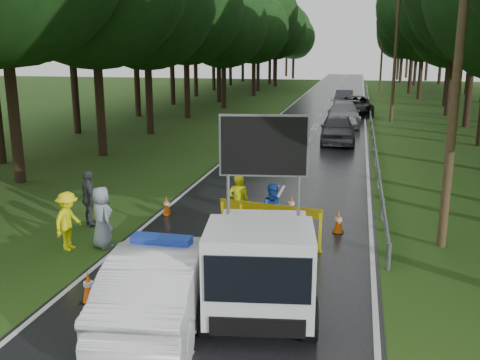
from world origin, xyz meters
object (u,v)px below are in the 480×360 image
(officer, at_px, (239,203))
(queue_car_third, at_px, (356,106))
(police_sedan, at_px, (163,281))
(queue_car_first, at_px, (338,129))
(queue_car_fourth, at_px, (344,98))
(barrier, at_px, (270,214))
(civilian, at_px, (274,213))
(queue_car_second, at_px, (343,114))
(work_truck, at_px, (261,258))

(officer, relative_size, queue_car_third, 0.32)
(police_sedan, xyz_separation_m, queue_car_third, (3.41, 34.57, -0.03))
(queue_car_first, bearing_deg, queue_car_fourth, 88.11)
(barrier, relative_size, officer, 1.65)
(civilian, height_order, queue_car_second, civilian)
(officer, bearing_deg, police_sedan, 78.64)
(queue_car_first, relative_size, queue_car_fourth, 1.10)
(police_sedan, distance_m, queue_car_third, 34.74)
(civilian, xyz_separation_m, queue_car_fourth, (0.78, 37.50, -0.12))
(queue_car_second, xyz_separation_m, queue_car_third, (0.77, 6.00, -0.03))
(civilian, distance_m, queue_car_third, 29.82)
(police_sedan, xyz_separation_m, queue_car_fourth, (2.25, 42.31, -0.09))
(queue_car_second, distance_m, queue_car_third, 6.05)
(queue_car_second, bearing_deg, queue_car_first, -93.43)
(queue_car_second, bearing_deg, officer, -98.23)
(police_sedan, bearing_deg, barrier, -114.96)
(work_truck, bearing_deg, queue_car_fourth, 80.96)
(work_truck, xyz_separation_m, queue_car_fourth, (0.46, 41.31, -0.33))
(officer, xyz_separation_m, queue_car_second, (2.31, 23.16, -0.07))
(work_truck, xyz_separation_m, queue_car_first, (0.73, 20.37, -0.23))
(police_sedan, relative_size, queue_car_third, 0.90)
(queue_car_fourth, bearing_deg, officer, -90.17)
(queue_car_fourth, bearing_deg, queue_car_first, -86.45)
(police_sedan, relative_size, civilian, 3.01)
(barrier, bearing_deg, queue_car_first, 95.55)
(barrier, distance_m, queue_car_fourth, 37.91)
(queue_car_first, distance_m, queue_car_fourth, 20.95)
(officer, height_order, queue_car_third, officer)
(officer, distance_m, queue_car_fourth, 36.95)
(police_sedan, xyz_separation_m, civilian, (1.47, 4.81, 0.03))
(queue_car_first, height_order, queue_car_second, queue_car_first)
(queue_car_second, bearing_deg, queue_car_fourth, 89.04)
(officer, distance_m, queue_car_third, 29.32)
(officer, bearing_deg, queue_car_fourth, -100.89)
(queue_car_third, relative_size, queue_car_fourth, 1.28)
(work_truck, height_order, barrier, work_truck)
(work_truck, relative_size, barrier, 1.76)
(police_sedan, bearing_deg, officer, -100.63)
(police_sedan, relative_size, queue_car_second, 0.90)
(work_truck, distance_m, officer, 4.65)
(barrier, relative_size, civilian, 1.73)
(queue_car_third, distance_m, queue_car_fourth, 7.83)
(work_truck, distance_m, queue_car_second, 27.58)
(work_truck, bearing_deg, police_sedan, -159.13)
(officer, xyz_separation_m, civilian, (1.14, -0.60, -0.04))
(work_truck, relative_size, queue_car_second, 0.92)
(barrier, bearing_deg, queue_car_fourth, 98.02)
(queue_car_first, relative_size, queue_car_second, 0.86)
(barrier, bearing_deg, work_truck, -74.49)
(civilian, xyz_separation_m, queue_car_third, (1.94, 29.76, -0.06))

